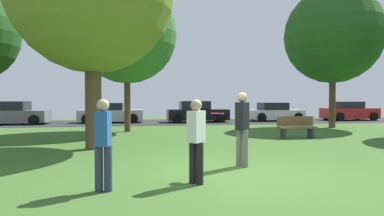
% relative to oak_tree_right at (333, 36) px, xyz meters
% --- Properties ---
extents(ground_plane, '(44.00, 44.00, 0.00)m').
position_rel_oak_tree_right_xyz_m(ground_plane, '(-9.02, -10.14, -5.26)').
color(ground_plane, '#3D6628').
extents(road_strip, '(44.00, 6.40, 0.01)m').
position_rel_oak_tree_right_xyz_m(road_strip, '(-9.02, 5.86, -5.26)').
color(road_strip, '#28282B').
rests_on(road_strip, ground_plane).
extents(oak_tree_right, '(5.44, 5.44, 7.99)m').
position_rel_oak_tree_right_xyz_m(oak_tree_right, '(0.00, 0.00, 0.00)').
color(oak_tree_right, brown).
rests_on(oak_tree_right, ground_plane).
extents(maple_tree_far, '(4.95, 4.95, 7.35)m').
position_rel_oak_tree_right_xyz_m(maple_tree_far, '(-11.51, -0.57, -0.39)').
color(maple_tree_far, brown).
rests_on(maple_tree_far, ground_plane).
extents(person_thrower, '(0.38, 0.38, 1.60)m').
position_rel_oak_tree_right_xyz_m(person_thrower, '(-9.86, -10.94, -4.38)').
color(person_thrower, black).
rests_on(person_thrower, ground_plane).
extents(person_catcher, '(0.38, 0.38, 1.77)m').
position_rel_oak_tree_right_xyz_m(person_catcher, '(-8.51, -9.57, -4.27)').
color(person_catcher, slate).
rests_on(person_catcher, ground_plane).
extents(person_bystander, '(0.30, 0.35, 1.61)m').
position_rel_oak_tree_right_xyz_m(person_bystander, '(-11.54, -11.17, -4.38)').
color(person_bystander, '#2D334C').
rests_on(person_bystander, ground_plane).
extents(frisbee_disc, '(0.38, 0.38, 0.04)m').
position_rel_oak_tree_right_xyz_m(frisbee_disc, '(-9.31, -10.39, -3.95)').
color(frisbee_disc, '#EA2D6B').
extents(parked_car_grey, '(4.16, 2.10, 1.49)m').
position_rel_oak_tree_right_xyz_m(parked_car_grey, '(-18.98, 5.56, -4.58)').
color(parked_car_grey, slate).
rests_on(parked_car_grey, ground_plane).
extents(parked_car_silver, '(4.37, 2.04, 1.37)m').
position_rel_oak_tree_right_xyz_m(parked_car_silver, '(-12.92, 6.24, -4.62)').
color(parked_car_silver, '#B7B7BC').
rests_on(parked_car_silver, ground_plane).
extents(parked_car_black, '(4.31, 1.97, 1.50)m').
position_rel_oak_tree_right_xyz_m(parked_car_black, '(-6.87, 5.69, -4.58)').
color(parked_car_black, black).
rests_on(parked_car_black, ground_plane).
extents(parked_car_white, '(4.06, 1.99, 1.38)m').
position_rel_oak_tree_right_xyz_m(parked_car_white, '(-0.82, 6.09, -4.63)').
color(parked_car_white, white).
rests_on(parked_car_white, ground_plane).
extents(parked_car_red, '(4.03, 2.05, 1.45)m').
position_rel_oak_tree_right_xyz_m(parked_car_red, '(5.24, 5.92, -4.59)').
color(parked_car_red, '#B21E1E').
rests_on(parked_car_red, ground_plane).
extents(park_bench, '(1.60, 0.45, 0.90)m').
position_rel_oak_tree_right_xyz_m(park_bench, '(-4.50, -4.49, -4.80)').
color(park_bench, brown).
rests_on(park_bench, ground_plane).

